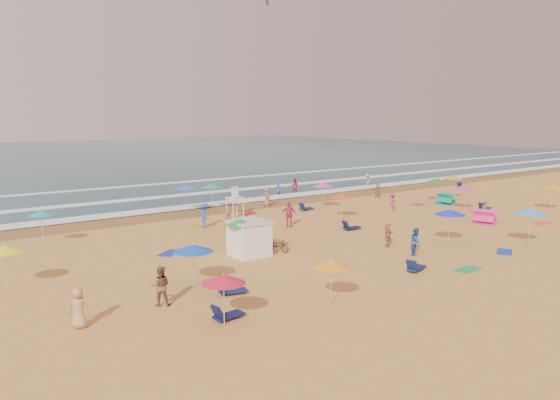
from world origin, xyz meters
TOP-DOWN VIEW (x-y plane):
  - ground at (0.00, 0.00)m, footprint 220.00×220.00m
  - ocean at (0.00, 84.00)m, footprint 220.00×140.00m
  - wet_sand at (0.00, 12.50)m, footprint 220.00×220.00m
  - surf_foam at (0.00, 21.32)m, footprint 200.00×18.70m
  - cabana at (-6.63, -2.46)m, footprint 2.00×2.00m
  - cabana_roof at (-6.63, -2.46)m, footprint 2.20×2.20m
  - bicycle at (-4.73, -2.76)m, footprint 1.08×1.61m
  - lifeguard_stand at (-0.57, 8.82)m, footprint 1.20×1.20m
  - beach_umbrellas at (2.61, -0.50)m, footprint 44.30×26.20m
  - loungers at (6.68, -3.35)m, footprint 44.23×20.16m
  - towels at (0.88, -3.04)m, footprint 44.10×22.38m
  - popup_tents at (16.20, -1.37)m, footprint 7.61×9.49m
  - beachgoers at (1.39, 5.04)m, footprint 46.23×26.88m

SIDE VIEW (x-z plane):
  - ground at x=0.00m, z-range 0.00..0.00m
  - ocean at x=0.00m, z-range -0.09..0.09m
  - wet_sand at x=0.00m, z-range 0.01..0.01m
  - towels at x=0.88m, z-range 0.00..0.03m
  - surf_foam at x=0.00m, z-range 0.08..0.12m
  - loungers at x=6.68m, z-range 0.00..0.34m
  - bicycle at x=-4.73m, z-range 0.00..0.80m
  - popup_tents at x=16.20m, z-range 0.00..1.20m
  - beachgoers at x=1.39m, z-range -0.28..1.86m
  - cabana at x=-6.63m, z-range 0.00..2.00m
  - lifeguard_stand at x=-0.57m, z-range 0.00..2.10m
  - cabana_roof at x=-6.63m, z-range 2.00..2.12m
  - beach_umbrellas at x=2.61m, z-range 1.75..2.52m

